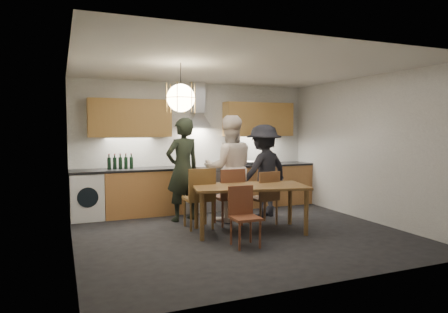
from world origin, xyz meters
name	(u,v)px	position (x,y,z in m)	size (l,w,h in m)	color
ground	(241,233)	(0.00, 0.00, 0.00)	(5.00, 5.00, 0.00)	black
room_shell	(241,126)	(0.00, 0.00, 1.71)	(5.02, 4.52, 2.61)	white
counter_run	(202,188)	(0.02, 1.95, 0.45)	(5.00, 0.62, 0.90)	tan
range_stove	(201,189)	(0.00, 1.94, 0.44)	(0.90, 0.60, 0.92)	silver
wall_fixtures	(199,118)	(0.00, 2.07, 1.87)	(4.30, 0.54, 1.10)	tan
pendant_lamp	(181,98)	(-1.00, -0.10, 2.10)	(0.43, 0.43, 0.70)	black
dining_table	(250,191)	(0.16, 0.02, 0.67)	(1.94, 1.25, 0.76)	brown
chair_back_left	(200,194)	(-0.51, 0.48, 0.58)	(0.47, 0.47, 1.02)	brown
chair_back_mid	(230,193)	(0.04, 0.52, 0.56)	(0.44, 0.44, 0.98)	brown
chair_back_right	(266,194)	(0.62, 0.31, 0.53)	(0.48, 0.48, 0.93)	brown
chair_front	(243,212)	(-0.24, -0.61, 0.48)	(0.39, 0.39, 0.84)	brown
person_left	(183,169)	(-0.59, 1.20, 0.93)	(0.68, 0.44, 1.85)	black
person_mid	(229,168)	(0.18, 0.88, 0.95)	(0.92, 0.72, 1.90)	#F1DECF
person_right	(264,171)	(0.91, 0.95, 0.87)	(1.12, 0.64, 1.74)	black
mixing_bowl	(251,163)	(1.09, 1.87, 0.94)	(0.30, 0.30, 0.07)	silver
stock_pot	(271,161)	(1.63, 1.96, 0.96)	(0.17, 0.17, 0.12)	silver
wine_bottles	(120,161)	(-1.59, 1.97, 1.04)	(0.48, 0.07, 0.29)	black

